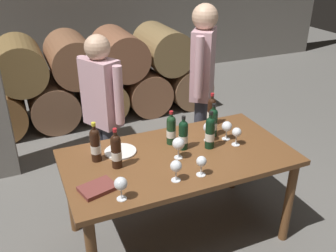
{
  "coord_description": "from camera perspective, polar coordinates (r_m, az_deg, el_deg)",
  "views": [
    {
      "loc": [
        -1.01,
        -2.15,
        2.18
      ],
      "look_at": [
        0.0,
        0.2,
        0.91
      ],
      "focal_mm": 39.67,
      "sensor_mm": 36.0,
      "label": 1
    }
  ],
  "objects": [
    {
      "name": "wine_glass_4",
      "position": [
        2.5,
        5.16,
        -5.54
      ],
      "size": [
        0.07,
        0.07,
        0.15
      ],
      "color": "white",
      "rests_on": "dining_table"
    },
    {
      "name": "dining_table",
      "position": [
        2.82,
        1.62,
        -6.07
      ],
      "size": [
        1.7,
        0.9,
        0.76
      ],
      "color": "brown",
      "rests_on": "ground_plane"
    },
    {
      "name": "taster_seated_left",
      "position": [
        3.2,
        -10.05,
        2.8
      ],
      "size": [
        0.31,
        0.45,
        1.54
      ],
      "color": "#383842",
      "rests_on": "ground_plane"
    },
    {
      "name": "serving_plate",
      "position": [
        2.82,
        -7.32,
        -3.9
      ],
      "size": [
        0.24,
        0.24,
        0.01
      ],
      "primitive_type": "cylinder",
      "color": "white",
      "rests_on": "dining_table"
    },
    {
      "name": "wine_glass_0",
      "position": [
        2.97,
        9.03,
        -0.13
      ],
      "size": [
        0.08,
        0.08,
        0.16
      ],
      "color": "white",
      "rests_on": "dining_table"
    },
    {
      "name": "wine_bottle_0",
      "position": [
        2.8,
        2.36,
        -1.33
      ],
      "size": [
        0.07,
        0.07,
        0.27
      ],
      "color": "black",
      "rests_on": "dining_table"
    },
    {
      "name": "wine_glass_2",
      "position": [
        2.68,
        1.63,
        -2.8
      ],
      "size": [
        0.09,
        0.09,
        0.16
      ],
      "color": "white",
      "rests_on": "dining_table"
    },
    {
      "name": "barrel_stack",
      "position": [
        5.12,
        -10.78,
        7.34
      ],
      "size": [
        3.12,
        0.9,
        1.15
      ],
      "color": "brown",
      "rests_on": "ground_plane"
    },
    {
      "name": "wine_bottle_6",
      "position": [
        3.01,
        6.93,
        0.63
      ],
      "size": [
        0.07,
        0.07,
        0.28
      ],
      "color": "black",
      "rests_on": "dining_table"
    },
    {
      "name": "wine_glass_6",
      "position": [
        2.93,
        6.24,
        -0.31
      ],
      "size": [
        0.08,
        0.08,
        0.16
      ],
      "color": "white",
      "rests_on": "dining_table"
    },
    {
      "name": "wine_bottle_5",
      "position": [
        2.59,
        -7.96,
        -3.78
      ],
      "size": [
        0.07,
        0.07,
        0.3
      ],
      "color": "black",
      "rests_on": "dining_table"
    },
    {
      "name": "wine_bottle_1",
      "position": [
        2.87,
        0.49,
        -0.54
      ],
      "size": [
        0.07,
        0.07,
        0.28
      ],
      "color": "#19381E",
      "rests_on": "dining_table"
    },
    {
      "name": "ground_plane",
      "position": [
        3.23,
        1.46,
        -16.13
      ],
      "size": [
        14.0,
        14.0,
        0.0
      ],
      "primitive_type": "plane",
      "color": "#66635E"
    },
    {
      "name": "wine_bottle_4",
      "position": [
        2.69,
        -11.09,
        -2.79
      ],
      "size": [
        0.07,
        0.07,
        0.3
      ],
      "color": "black",
      "rests_on": "dining_table"
    },
    {
      "name": "wine_bottle_2",
      "position": [
        3.19,
        6.7,
        2.27
      ],
      "size": [
        0.07,
        0.07,
        0.29
      ],
      "color": "black",
      "rests_on": "dining_table"
    },
    {
      "name": "wine_glass_3",
      "position": [
        2.28,
        -7.27,
        -8.87
      ],
      "size": [
        0.08,
        0.08,
        0.16
      ],
      "color": "white",
      "rests_on": "dining_table"
    },
    {
      "name": "sommelier_presenting",
      "position": [
        3.5,
        5.31,
        7.37
      ],
      "size": [
        0.34,
        0.41,
        1.72
      ],
      "color": "#383842",
      "rests_on": "ground_plane"
    },
    {
      "name": "wine_bottle_3",
      "position": [
        2.82,
        6.47,
        -0.97
      ],
      "size": [
        0.07,
        0.07,
        0.3
      ],
      "color": "black",
      "rests_on": "dining_table"
    },
    {
      "name": "tasting_notebook",
      "position": [
        2.44,
        -10.76,
        -9.34
      ],
      "size": [
        0.25,
        0.21,
        0.03
      ],
      "primitive_type": "cube",
      "rotation": [
        0.0,
        0.0,
        0.27
      ],
      "color": "brown",
      "rests_on": "dining_table"
    },
    {
      "name": "wine_glass_1",
      "position": [
        2.9,
        10.51,
        -1.05
      ],
      "size": [
        0.07,
        0.07,
        0.15
      ],
      "color": "white",
      "rests_on": "dining_table"
    },
    {
      "name": "wine_glass_5",
      "position": [
        2.43,
        1.24,
        -6.28
      ],
      "size": [
        0.08,
        0.08,
        0.15
      ],
      "color": "white",
      "rests_on": "dining_table"
    }
  ]
}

